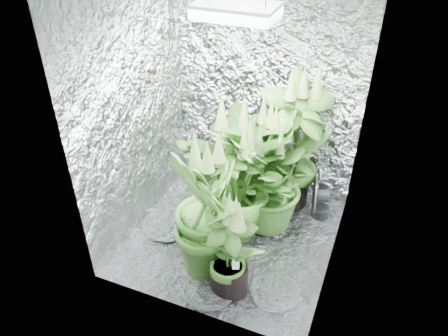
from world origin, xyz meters
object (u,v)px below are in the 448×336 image
plant_b (295,145)px  plant_g (207,214)px  plant_a (235,162)px  plant_c (267,162)px  circulation_fan (318,200)px  grow_lamp (236,11)px  plant_d (234,185)px  plant_f (230,247)px  plant_e (266,186)px

plant_b → plant_g: 1.08m
plant_b → plant_a: bearing=-143.7°
plant_c → circulation_fan: size_ratio=2.76×
grow_lamp → plant_d: size_ratio=0.47×
plant_d → plant_f: 0.60m
plant_a → plant_g: plant_g is taller
grow_lamp → plant_f: (0.18, -0.53, -1.41)m
plant_a → plant_d: plant_a is taller
grow_lamp → plant_g: 1.35m
plant_c → plant_b: bearing=45.3°
plant_d → plant_e: plant_d is taller
plant_b → plant_d: size_ratio=1.22×
plant_d → circulation_fan: 0.83m
plant_c → plant_g: size_ratio=0.93×
plant_c → plant_e: 0.25m
plant_b → plant_c: 0.29m
plant_b → grow_lamp: bearing=-117.0°
plant_b → plant_e: bearing=-105.5°
plant_a → grow_lamp: bearing=-70.9°
plant_a → plant_e: size_ratio=1.17×
plant_g → plant_c: bearing=78.0°
grow_lamp → plant_d: grow_lamp is taller
plant_b → plant_g: (-0.36, -1.02, -0.07)m
plant_g → circulation_fan: (0.63, 0.92, -0.37)m
plant_d → plant_a: bearing=110.2°
plant_d → plant_g: bearing=-94.8°
plant_b → plant_f: (-0.14, -1.15, -0.20)m
plant_a → plant_f: bearing=-71.3°
plant_b → plant_f: size_ratio=1.42×
grow_lamp → plant_c: bearing=73.3°
grow_lamp → plant_a: bearing=109.1°
plant_e → plant_a: bearing=160.5°
grow_lamp → plant_e: size_ratio=0.53×
grow_lamp → plant_d: (-0.01, 0.04, -1.34)m
plant_d → plant_b: bearing=60.6°
grow_lamp → plant_c: (0.13, 0.43, -1.33)m
plant_c → plant_d: 0.41m
plant_e → plant_f: 0.73m
plant_d → plant_g: (-0.04, -0.44, 0.05)m
plant_c → plant_d: plant_c is taller
plant_b → plant_d: (-0.33, -0.58, -0.12)m
plant_c → circulation_fan: plant_c is taller
plant_d → plant_f: plant_d is taller
grow_lamp → plant_g: bearing=-96.7°
grow_lamp → circulation_fan: (0.58, 0.52, -1.66)m
plant_a → circulation_fan: (0.69, 0.21, -0.35)m
plant_b → circulation_fan: bearing=-20.3°
plant_g → plant_a: bearing=94.9°
plant_d → circulation_fan: plant_d is taller
circulation_fan → plant_b: bearing=147.0°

